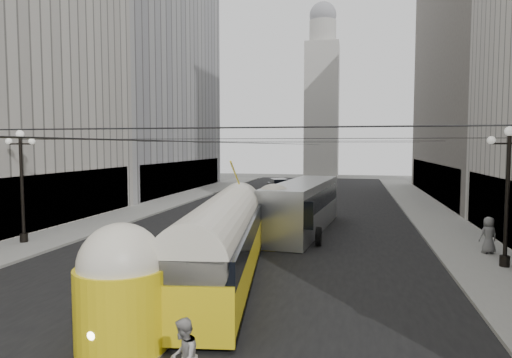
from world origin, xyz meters
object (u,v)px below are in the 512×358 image
at_px(streetcar, 223,239).
at_px(pedestrian_crossing_b, 183,358).
at_px(city_bus, 303,204).
at_px(pedestrian_sidewalk_right, 489,235).

relative_size(streetcar, pedestrian_crossing_b, 8.96).
xyz_separation_m(city_bus, pedestrian_crossing_b, (-0.45, -20.59, -0.88)).
bearing_deg(pedestrian_crossing_b, city_bus, 174.06).
xyz_separation_m(city_bus, pedestrian_sidewalk_right, (10.02, -4.94, -0.70)).
xyz_separation_m(streetcar, pedestrian_crossing_b, (1.63, -8.84, -0.84)).
bearing_deg(streetcar, city_bus, 79.95).
bearing_deg(city_bus, pedestrian_sidewalk_right, -26.23).
height_order(city_bus, pedestrian_sidewalk_right, city_bus).
relative_size(city_bus, pedestrian_crossing_b, 7.22).
relative_size(pedestrian_crossing_b, pedestrian_sidewalk_right, 0.96).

